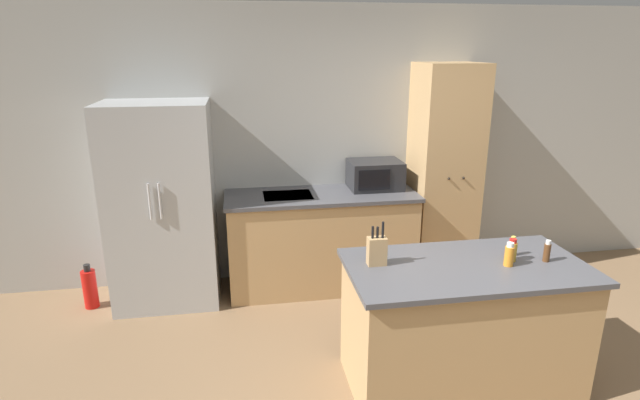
{
  "coord_description": "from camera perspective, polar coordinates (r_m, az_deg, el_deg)",
  "views": [
    {
      "loc": [
        -1.26,
        -2.35,
        2.22
      ],
      "look_at": [
        -0.64,
        1.4,
        1.05
      ],
      "focal_mm": 28.0,
      "sensor_mm": 36.0,
      "label": 1
    }
  ],
  "objects": [
    {
      "name": "spice_bottle_amber_oil",
      "position": [
        3.4,
        20.81,
        -5.9
      ],
      "size": [
        0.06,
        0.06,
        0.16
      ],
      "color": "orange",
      "rests_on": "kitchen_island"
    },
    {
      "name": "kitchen_island",
      "position": [
        3.56,
        15.88,
        -13.56
      ],
      "size": [
        1.55,
        0.8,
        0.88
      ],
      "color": "tan",
      "rests_on": "ground_plane"
    },
    {
      "name": "refrigerator",
      "position": [
        4.57,
        -17.58,
        -0.6
      ],
      "size": [
        0.89,
        0.69,
        1.79
      ],
      "color": "#B7BABC",
      "rests_on": "ground_plane"
    },
    {
      "name": "spice_bottle_tall_dark",
      "position": [
        3.58,
        21.15,
        -4.99
      ],
      "size": [
        0.04,
        0.04,
        0.14
      ],
      "color": "#B2281E",
      "rests_on": "kitchen_island"
    },
    {
      "name": "spice_bottle_green_herb",
      "position": [
        3.57,
        24.52,
        -5.38
      ],
      "size": [
        0.04,
        0.04,
        0.15
      ],
      "color": "#563319",
      "rests_on": "kitchen_island"
    },
    {
      "name": "knife_block",
      "position": [
        3.21,
        6.51,
        -5.75
      ],
      "size": [
        0.12,
        0.08,
        0.29
      ],
      "color": "tan",
      "rests_on": "kitchen_island"
    },
    {
      "name": "back_counter",
      "position": [
        4.74,
        0.14,
        -4.61
      ],
      "size": [
        1.77,
        0.66,
        0.93
      ],
      "color": "tan",
      "rests_on": "ground_plane"
    },
    {
      "name": "fire_extinguisher",
      "position": [
        4.91,
        -24.81,
        -9.15
      ],
      "size": [
        0.12,
        0.12,
        0.41
      ],
      "color": "red",
      "rests_on": "ground_plane"
    },
    {
      "name": "microwave",
      "position": [
        4.76,
        6.3,
        2.9
      ],
      "size": [
        0.49,
        0.38,
        0.27
      ],
      "color": "#232326",
      "rests_on": "back_counter"
    },
    {
      "name": "pantry_cabinet",
      "position": [
        4.92,
        13.92,
        2.77
      ],
      "size": [
        0.57,
        0.57,
        2.08
      ],
      "color": "tan",
      "rests_on": "ground_plane"
    },
    {
      "name": "spice_bottle_short_red",
      "position": [
        3.49,
        21.09,
        -5.42
      ],
      "size": [
        0.06,
        0.06,
        0.15
      ],
      "color": "gold",
      "rests_on": "kitchen_island"
    },
    {
      "name": "wall_back",
      "position": [
        4.93,
        5.6,
        6.29
      ],
      "size": [
        7.2,
        0.06,
        2.6
      ],
      "color": "#B2B2AD",
      "rests_on": "ground_plane"
    }
  ]
}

